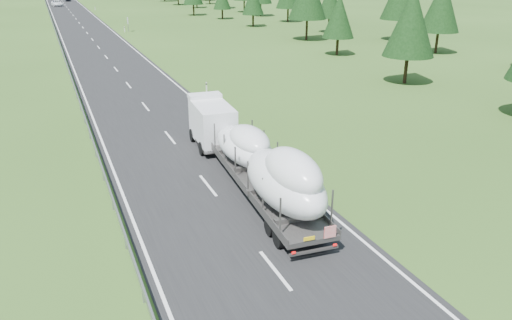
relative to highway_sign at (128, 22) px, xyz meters
name	(u,v)px	position (x,y,z in m)	size (l,w,h in m)	color
ground	(275,271)	(-7.20, -80.00, -1.81)	(400.00, 400.00, 0.00)	#2D4F1A
road_surface	(79,22)	(-7.20, 20.00, -1.80)	(10.00, 400.00, 0.02)	black
guardrail	(52,21)	(-12.50, 19.94, -1.21)	(0.10, 400.00, 0.76)	slate
marker_posts	(86,2)	(-0.70, 75.00, -1.27)	(0.13, 350.08, 1.00)	silver
highway_sign	(128,22)	(0.00, 0.00, 0.00)	(0.08, 0.90, 2.60)	slate
boat_truck	(254,155)	(-4.95, -72.33, 0.21)	(3.26, 17.54, 3.95)	white
distant_van	(57,3)	(-9.53, 68.57, -0.99)	(2.72, 5.89, 1.64)	white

